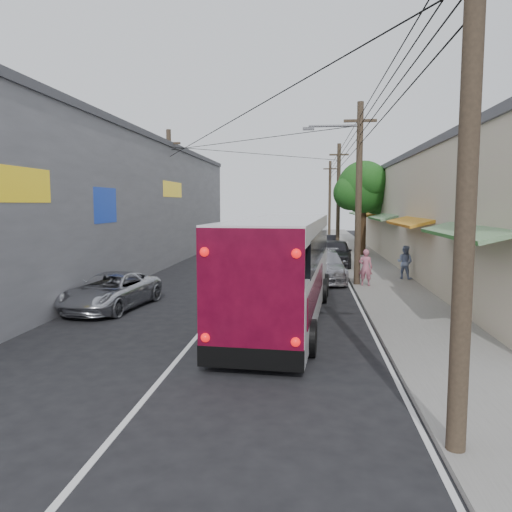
{
  "coord_description": "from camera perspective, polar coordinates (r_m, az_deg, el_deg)",
  "views": [
    {
      "loc": [
        3.04,
        -9.17,
        3.67
      ],
      "look_at": [
        1.08,
        9.44,
        1.7
      ],
      "focal_mm": 35.0,
      "sensor_mm": 36.0,
      "label": 1
    }
  ],
  "objects": [
    {
      "name": "parked_car_far",
      "position": [
        38.47,
        8.31,
        1.43
      ],
      "size": [
        1.46,
        3.89,
        1.27
      ],
      "primitive_type": "imported",
      "rotation": [
        0.0,
        0.0,
        -0.03
      ],
      "color": "black",
      "rests_on": "ground"
    },
    {
      "name": "coach_bus",
      "position": [
        15.93,
        3.18,
        -1.23
      ],
      "size": [
        3.24,
        11.3,
        3.22
      ],
      "rotation": [
        0.0,
        0.0,
        -0.08
      ],
      "color": "silver",
      "rests_on": "ground"
    },
    {
      "name": "pedestrian_near",
      "position": [
        22.15,
        12.42,
        -1.27
      ],
      "size": [
        0.67,
        0.53,
        1.59
      ],
      "primitive_type": "imported",
      "rotation": [
        0.0,
        0.0,
        2.84
      ],
      "color": "#BF657C",
      "rests_on": "sidewalk"
    },
    {
      "name": "pedestrian_far",
      "position": [
        24.59,
        16.65,
        -0.68
      ],
      "size": [
        0.97,
        0.92,
        1.58
      ],
      "primitive_type": "imported",
      "rotation": [
        0.0,
        0.0,
        2.55
      ],
      "color": "#8091BA",
      "rests_on": "sidewalk"
    },
    {
      "name": "ground",
      "position": [
        10.34,
        -11.92,
        -14.93
      ],
      "size": [
        120.0,
        120.0,
        0.0
      ],
      "primitive_type": "plane",
      "color": "black",
      "rests_on": "ground"
    },
    {
      "name": "building_right",
      "position": [
        32.17,
        20.38,
        4.72
      ],
      "size": [
        7.09,
        40.0,
        6.25
      ],
      "color": "beige",
      "rests_on": "ground"
    },
    {
      "name": "street_tree",
      "position": [
        35.41,
        12.32,
        7.51
      ],
      "size": [
        4.4,
        4.0,
        6.6
      ],
      "color": "#3F2B19",
      "rests_on": "ground"
    },
    {
      "name": "sidewalk",
      "position": [
        29.6,
        12.67,
        -1.13
      ],
      "size": [
        3.0,
        80.0,
        0.12
      ],
      "primitive_type": "cube",
      "color": "slate",
      "rests_on": "ground"
    },
    {
      "name": "jeepney",
      "position": [
        18.17,
        -16.24,
        -3.88
      ],
      "size": [
        2.65,
        4.73,
        1.25
      ],
      "primitive_type": "imported",
      "rotation": [
        0.0,
        0.0,
        -0.13
      ],
      "color": "#BBBBC2",
      "rests_on": "ground"
    },
    {
      "name": "building_left",
      "position": [
        29.52,
        -17.1,
        5.72
      ],
      "size": [
        7.2,
        36.0,
        7.25
      ],
      "color": "gray",
      "rests_on": "ground"
    },
    {
      "name": "parked_suv",
      "position": [
        23.97,
        7.77,
        -1.12
      ],
      "size": [
        2.09,
        4.97,
        1.43
      ],
      "primitive_type": "imported",
      "rotation": [
        0.0,
        0.0,
        0.02
      ],
      "color": "#9E9EA6",
      "rests_on": "ground"
    },
    {
      "name": "utility_poles",
      "position": [
        29.5,
        6.21,
        6.87
      ],
      "size": [
        11.8,
        45.28,
        8.0
      ],
      "color": "#473828",
      "rests_on": "ground"
    },
    {
      "name": "parked_car_mid",
      "position": [
        29.35,
        9.02,
        0.34
      ],
      "size": [
        2.26,
        4.85,
        1.61
      ],
      "primitive_type": "imported",
      "rotation": [
        0.0,
        0.0,
        -0.08
      ],
      "color": "black",
      "rests_on": "ground"
    }
  ]
}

